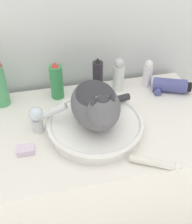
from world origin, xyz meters
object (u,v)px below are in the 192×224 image
(hairspray_can_black, at_px, (98,77))
(lotion_bottle_white, at_px, (119,74))
(faucet, at_px, (40,117))
(deodorant_stick, at_px, (148,73))
(cream_tube, at_px, (155,163))
(hair_dryer, at_px, (169,86))
(soap_bar, at_px, (26,150))
(cat, at_px, (96,103))
(spray_bottle_trigger, at_px, (57,81))

(hairspray_can_black, bearing_deg, lotion_bottle_white, 0.00)
(lotion_bottle_white, bearing_deg, faucet, -150.26)
(deodorant_stick, relative_size, cream_tube, 0.81)
(deodorant_stick, height_order, hair_dryer, deodorant_stick)
(lotion_bottle_white, relative_size, cream_tube, 0.95)
(hairspray_can_black, height_order, soap_bar, hairspray_can_black)
(lotion_bottle_white, relative_size, soap_bar, 2.54)
(cat, relative_size, deodorant_stick, 2.05)
(cat, height_order, hairspray_can_black, cat)
(soap_bar, bearing_deg, cream_tube, -20.50)
(deodorant_stick, xyz_separation_m, hair_dryer, (0.08, -0.07, -0.04))
(spray_bottle_trigger, bearing_deg, lotion_bottle_white, 0.00)
(cat, bearing_deg, hair_dryer, 115.75)
(spray_bottle_trigger, relative_size, hair_dryer, 0.99)
(hair_dryer, bearing_deg, cream_tube, -97.62)
(spray_bottle_trigger, distance_m, cream_tube, 0.57)
(spray_bottle_trigger, bearing_deg, cream_tube, -60.08)
(lotion_bottle_white, bearing_deg, deodorant_stick, 0.00)
(hair_dryer, bearing_deg, lotion_bottle_white, -175.55)
(lotion_bottle_white, height_order, spray_bottle_trigger, spray_bottle_trigger)
(lotion_bottle_white, bearing_deg, hair_dryer, -17.59)
(faucet, xyz_separation_m, spray_bottle_trigger, (0.09, 0.22, 0.01))
(cream_tube, bearing_deg, hair_dryer, 60.34)
(hairspray_can_black, bearing_deg, deodorant_stick, 0.00)
(hairspray_can_black, relative_size, hair_dryer, 0.97)
(cream_tube, bearing_deg, cat, 128.22)
(faucet, bearing_deg, soap_bar, -106.96)
(faucet, height_order, lotion_bottle_white, lotion_bottle_white)
(lotion_bottle_white, bearing_deg, cat, -121.18)
(hair_dryer, distance_m, soap_bar, 0.72)
(hairspray_can_black, distance_m, spray_bottle_trigger, 0.19)
(cream_tube, height_order, soap_bar, cream_tube)
(hairspray_can_black, xyz_separation_m, hair_dryer, (0.33, -0.07, -0.05))
(spray_bottle_trigger, distance_m, soap_bar, 0.37)
(hair_dryer, bearing_deg, hairspray_can_black, -170.39)
(lotion_bottle_white, height_order, cream_tube, lotion_bottle_white)
(soap_bar, bearing_deg, faucet, 58.93)
(cat, xyz_separation_m, hairspray_can_black, (0.07, 0.28, -0.07))
(deodorant_stick, xyz_separation_m, spray_bottle_trigger, (-0.43, 0.00, 0.02))
(faucet, height_order, hair_dryer, faucet)
(soap_bar, bearing_deg, lotion_bottle_white, 36.14)
(deodorant_stick, height_order, cream_tube, deodorant_stick)
(faucet, xyz_separation_m, hair_dryer, (0.61, 0.14, -0.04))
(deodorant_stick, distance_m, cream_tube, 0.51)
(hairspray_can_black, distance_m, hair_dryer, 0.34)
(faucet, relative_size, spray_bottle_trigger, 0.84)
(hairspray_can_black, bearing_deg, soap_bar, -136.69)
(hair_dryer, bearing_deg, cat, -130.28)
(hairspray_can_black, bearing_deg, hair_dryer, -12.43)
(faucet, distance_m, spray_bottle_trigger, 0.24)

